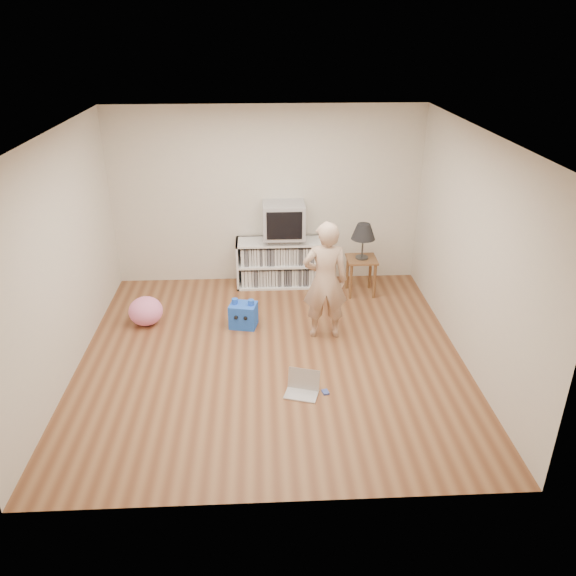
# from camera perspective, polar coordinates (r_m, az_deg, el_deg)

# --- Properties ---
(ground) EXTENTS (4.50, 4.50, 0.00)m
(ground) POSITION_cam_1_polar(r_m,az_deg,el_deg) (6.74, -1.69, -6.92)
(ground) COLOR brown
(ground) RESTS_ON ground
(walls) EXTENTS (4.52, 4.52, 2.60)m
(walls) POSITION_cam_1_polar(r_m,az_deg,el_deg) (6.14, -1.85, 3.36)
(walls) COLOR silver
(walls) RESTS_ON ground
(ceiling) EXTENTS (4.50, 4.50, 0.01)m
(ceiling) POSITION_cam_1_polar(r_m,az_deg,el_deg) (5.78, -2.03, 15.38)
(ceiling) COLOR white
(ceiling) RESTS_ON walls
(media_unit) EXTENTS (1.40, 0.45, 0.70)m
(media_unit) POSITION_cam_1_polar(r_m,az_deg,el_deg) (8.39, -0.44, 2.64)
(media_unit) COLOR white
(media_unit) RESTS_ON ground
(dvd_deck) EXTENTS (0.45, 0.35, 0.07)m
(dvd_deck) POSITION_cam_1_polar(r_m,az_deg,el_deg) (8.24, -0.44, 5.07)
(dvd_deck) COLOR gray
(dvd_deck) RESTS_ON media_unit
(crt_tv) EXTENTS (0.60, 0.53, 0.50)m
(crt_tv) POSITION_cam_1_polar(r_m,az_deg,el_deg) (8.14, -0.45, 6.94)
(crt_tv) COLOR #A2A2A7
(crt_tv) RESTS_ON dvd_deck
(side_table) EXTENTS (0.42, 0.42, 0.55)m
(side_table) POSITION_cam_1_polar(r_m,az_deg,el_deg) (8.13, 7.45, 2.15)
(side_table) COLOR brown
(side_table) RESTS_ON ground
(table_lamp) EXTENTS (0.34, 0.34, 0.52)m
(table_lamp) POSITION_cam_1_polar(r_m,az_deg,el_deg) (7.94, 7.66, 5.63)
(table_lamp) COLOR #333333
(table_lamp) RESTS_ON side_table
(person) EXTENTS (0.56, 0.37, 1.52)m
(person) POSITION_cam_1_polar(r_m,az_deg,el_deg) (6.83, 3.80, 0.73)
(person) COLOR tan
(person) RESTS_ON ground
(laptop) EXTENTS (0.41, 0.36, 0.24)m
(laptop) POSITION_cam_1_polar(r_m,az_deg,el_deg) (6.11, 1.49, -10.00)
(laptop) COLOR silver
(laptop) RESTS_ON ground
(playing_cards) EXTENTS (0.08, 0.10, 0.02)m
(playing_cards) POSITION_cam_1_polar(r_m,az_deg,el_deg) (6.14, 3.82, -10.50)
(playing_cards) COLOR #3F52A8
(playing_cards) RESTS_ON ground
(plush_blue) EXTENTS (0.39, 0.34, 0.39)m
(plush_blue) POSITION_cam_1_polar(r_m,az_deg,el_deg) (7.31, -4.56, -2.74)
(plush_blue) COLOR blue
(plush_blue) RESTS_ON ground
(plush_pink) EXTENTS (0.47, 0.47, 0.38)m
(plush_pink) POSITION_cam_1_polar(r_m,az_deg,el_deg) (7.56, -14.25, -2.29)
(plush_pink) COLOR pink
(plush_pink) RESTS_ON ground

